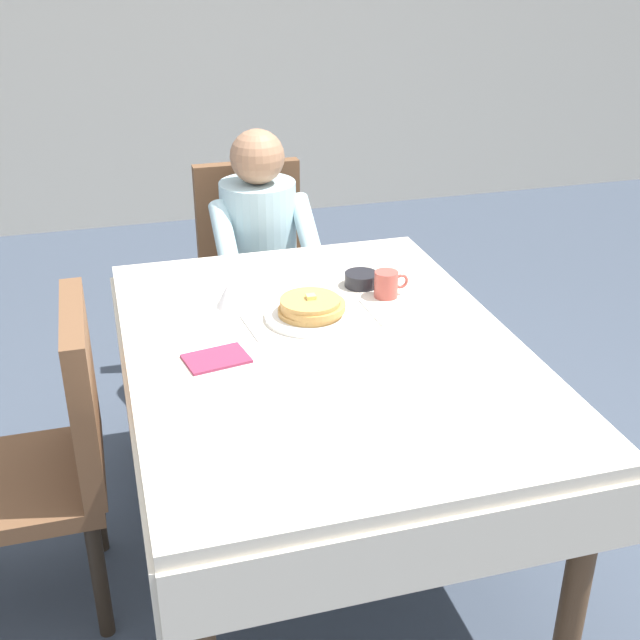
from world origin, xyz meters
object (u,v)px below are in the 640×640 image
Objects in this scene: knife_right_of_plate at (372,313)px; cup_coffee at (387,284)px; dining_table_main at (323,371)px; plate_breakfast at (311,316)px; syrup_pitcher at (228,295)px; chair_left_side at (53,447)px; fork_left_of_plate at (251,328)px; bowl_butter at (361,279)px; spoon_near_edge at (346,368)px; diner_person at (261,244)px; breakfast_stack at (311,306)px; chair_diner at (254,262)px.

cup_coffee is at bearing -40.69° from knife_right_of_plate.
plate_breakfast is at bearing 86.82° from dining_table_main.
dining_table_main is 19.05× the size of syrup_pitcher.
knife_right_of_plate is (0.20, 0.15, 0.09)m from dining_table_main.
chair_left_side reaches higher than fork_left_of_plate.
bowl_butter reaches higher than spoon_near_edge.
plate_breakfast reaches higher than fork_left_of_plate.
dining_table_main is at bearing 88.14° from diner_person.
breakfast_stack is at bearing -34.08° from syrup_pitcher.
cup_coffee is at bearing 42.11° from dining_table_main.
fork_left_of_plate is at bearing -78.25° from syrup_pitcher.
syrup_pitcher is at bearing 73.66° from chair_diner.
cup_coffee is at bearing 108.34° from diner_person.
chair_left_side reaches higher than cup_coffee.
chair_diner is at bearing -17.68° from fork_left_of_plate.
bowl_butter reaches higher than plate_breakfast.
knife_right_of_plate is (0.17, -0.87, 0.07)m from diner_person.
chair_left_side is 1.09m from bowl_butter.
dining_table_main is 1.64× the size of chair_left_side.
chair_left_side is at bearing 96.08° from knife_right_of_plate.
plate_breakfast is at bearing 108.80° from breakfast_stack.
cup_coffee is at bearing 105.37° from chair_diner.
plate_breakfast is (0.01, 0.17, 0.10)m from dining_table_main.
breakfast_stack is 1.02× the size of knife_right_of_plate.
diner_person is at bearing 88.14° from dining_table_main.
cup_coffee is (0.25, -0.76, 0.11)m from diner_person.
chair_diner is 4.65× the size of knife_right_of_plate.
syrup_pitcher reaches higher than dining_table_main.
chair_left_side is 11.63× the size of syrup_pitcher.
diner_person reaches higher than chair_left_side.
chair_left_side reaches higher than dining_table_main.
syrup_pitcher is at bearing 146.20° from plate_breakfast.
chair_diner reaches higher than cup_coffee.
chair_left_side is 1.11m from cup_coffee.
diner_person is at bearing 100.96° from spoon_near_edge.
chair_left_side is 0.83m from plate_breakfast.
fork_left_of_plate is 0.37m from spoon_near_edge.
syrup_pitcher is at bearing 145.92° from breakfast_stack.
fork_left_of_plate is 0.90× the size of knife_right_of_plate.
knife_right_of_plate is (0.19, -0.02, -0.04)m from breakfast_stack.
bowl_butter is at bearing -11.61° from knife_right_of_plate.
fork_left_of_plate is at bearing 87.37° from knife_right_of_plate.
syrup_pitcher is (-0.50, 0.06, -0.01)m from cup_coffee.
chair_diner is at bearing 101.04° from spoon_near_edge.
chair_left_side is (-0.80, -1.17, 0.00)m from chair_diner.
dining_table_main is at bearing -122.92° from bowl_butter.
dining_table_main is 13.85× the size of bowl_butter.
chair_diner is 0.21m from diner_person.
breakfast_stack reaches higher than knife_right_of_plate.
fork_left_of_plate is at bearing 140.57° from dining_table_main.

